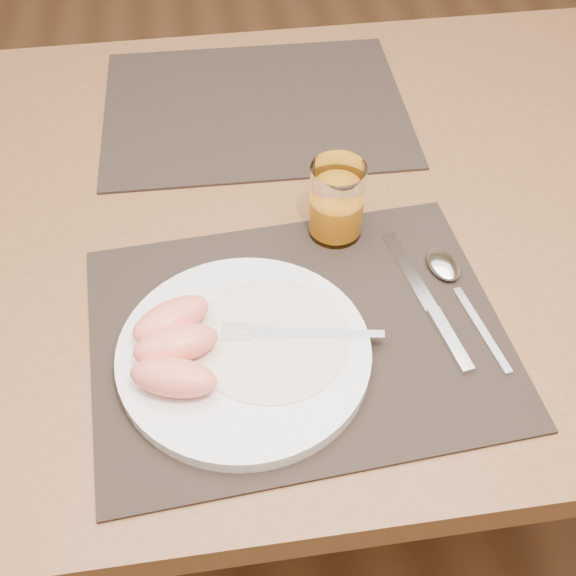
{
  "coord_description": "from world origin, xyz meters",
  "views": [
    {
      "loc": [
        -0.08,
        -0.71,
        1.38
      ],
      "look_at": [
        -0.0,
        -0.17,
        0.77
      ],
      "focal_mm": 45.0,
      "sensor_mm": 36.0,
      "label": 1
    }
  ],
  "objects_px": {
    "table": "(271,250)",
    "plate": "(244,354)",
    "spoon": "(448,273)",
    "placemat_near": "(298,334)",
    "placemat_far": "(255,107)",
    "fork": "(288,333)",
    "juice_glass": "(336,204)",
    "knife": "(432,309)"
  },
  "relations": [
    {
      "from": "table",
      "to": "plate",
      "type": "relative_size",
      "value": 5.19
    },
    {
      "from": "spoon",
      "to": "placemat_near",
      "type": "bearing_deg",
      "value": -162.78
    },
    {
      "from": "placemat_far",
      "to": "fork",
      "type": "bearing_deg",
      "value": -92.02
    },
    {
      "from": "placemat_near",
      "to": "juice_glass",
      "type": "relative_size",
      "value": 4.49
    },
    {
      "from": "knife",
      "to": "plate",
      "type": "bearing_deg",
      "value": -170.72
    },
    {
      "from": "knife",
      "to": "juice_glass",
      "type": "height_order",
      "value": "juice_glass"
    },
    {
      "from": "table",
      "to": "fork",
      "type": "distance_m",
      "value": 0.26
    },
    {
      "from": "knife",
      "to": "juice_glass",
      "type": "bearing_deg",
      "value": 120.17
    },
    {
      "from": "fork",
      "to": "placemat_far",
      "type": "bearing_deg",
      "value": 87.98
    },
    {
      "from": "fork",
      "to": "juice_glass",
      "type": "bearing_deg",
      "value": 63.38
    },
    {
      "from": "spoon",
      "to": "juice_glass",
      "type": "bearing_deg",
      "value": 140.74
    },
    {
      "from": "plate",
      "to": "placemat_near",
      "type": "bearing_deg",
      "value": 22.75
    },
    {
      "from": "spoon",
      "to": "placemat_far",
      "type": "bearing_deg",
      "value": 115.89
    },
    {
      "from": "spoon",
      "to": "juice_glass",
      "type": "relative_size",
      "value": 1.91
    },
    {
      "from": "placemat_near",
      "to": "juice_glass",
      "type": "height_order",
      "value": "juice_glass"
    },
    {
      "from": "placemat_near",
      "to": "spoon",
      "type": "bearing_deg",
      "value": 17.22
    },
    {
      "from": "juice_glass",
      "to": "plate",
      "type": "bearing_deg",
      "value": -126.38
    },
    {
      "from": "table",
      "to": "plate",
      "type": "distance_m",
      "value": 0.27
    },
    {
      "from": "placemat_near",
      "to": "plate",
      "type": "height_order",
      "value": "plate"
    },
    {
      "from": "knife",
      "to": "spoon",
      "type": "xyz_separation_m",
      "value": [
        0.03,
        0.05,
        0.0
      ]
    },
    {
      "from": "table",
      "to": "placemat_far",
      "type": "bearing_deg",
      "value": 88.57
    },
    {
      "from": "fork",
      "to": "knife",
      "type": "height_order",
      "value": "fork"
    },
    {
      "from": "placemat_near",
      "to": "spoon",
      "type": "distance_m",
      "value": 0.2
    },
    {
      "from": "table",
      "to": "fork",
      "type": "height_order",
      "value": "fork"
    },
    {
      "from": "plate",
      "to": "juice_glass",
      "type": "height_order",
      "value": "juice_glass"
    },
    {
      "from": "placemat_near",
      "to": "knife",
      "type": "height_order",
      "value": "knife"
    },
    {
      "from": "table",
      "to": "plate",
      "type": "height_order",
      "value": "plate"
    },
    {
      "from": "placemat_near",
      "to": "knife",
      "type": "distance_m",
      "value": 0.16
    },
    {
      "from": "placemat_far",
      "to": "knife",
      "type": "xyz_separation_m",
      "value": [
        0.15,
        -0.43,
        0.0
      ]
    },
    {
      "from": "fork",
      "to": "juice_glass",
      "type": "relative_size",
      "value": 1.74
    },
    {
      "from": "plate",
      "to": "fork",
      "type": "distance_m",
      "value": 0.05
    },
    {
      "from": "placemat_far",
      "to": "plate",
      "type": "bearing_deg",
      "value": -97.94
    },
    {
      "from": "placemat_far",
      "to": "knife",
      "type": "height_order",
      "value": "knife"
    },
    {
      "from": "table",
      "to": "knife",
      "type": "xyz_separation_m",
      "value": [
        0.16,
        -0.21,
        0.09
      ]
    },
    {
      "from": "fork",
      "to": "table",
      "type": "bearing_deg",
      "value": 87.43
    },
    {
      "from": "spoon",
      "to": "table",
      "type": "bearing_deg",
      "value": 139.72
    },
    {
      "from": "table",
      "to": "plate",
      "type": "xyz_separation_m",
      "value": [
        -0.06,
        -0.25,
        0.1
      ]
    },
    {
      "from": "placemat_far",
      "to": "knife",
      "type": "distance_m",
      "value": 0.46
    },
    {
      "from": "table",
      "to": "plate",
      "type": "bearing_deg",
      "value": -103.6
    },
    {
      "from": "placemat_near",
      "to": "placemat_far",
      "type": "height_order",
      "value": "same"
    },
    {
      "from": "fork",
      "to": "juice_glass",
      "type": "xyz_separation_m",
      "value": [
        0.08,
        0.17,
        0.03
      ]
    },
    {
      "from": "placemat_far",
      "to": "fork",
      "type": "xyz_separation_m",
      "value": [
        -0.02,
        -0.45,
        0.02
      ]
    }
  ]
}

